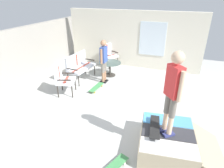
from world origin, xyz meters
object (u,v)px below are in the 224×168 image
patio_chair_near_house (108,53)px  skateboard_on_ramp (155,127)px  patio_chair_by_wall (62,77)px  person_watching (104,59)px  patio_table (110,66)px  patio_bench (79,64)px  skateboard_spare (112,168)px  skateboard_by_bench (96,87)px  person_skater (173,89)px  skate_ramp (168,141)px

patio_chair_near_house → skateboard_on_ramp: 5.37m
patio_chair_by_wall → person_watching: 1.68m
patio_table → person_watching: bearing=-179.1°
patio_bench → skateboard_spare: size_ratio=1.57×
patio_bench → patio_chair_near_house: size_ratio=1.26×
patio_chair_near_house → skateboard_by_bench: patio_chair_near_house is taller
person_skater → patio_table: bearing=37.1°
skate_ramp → patio_bench: size_ratio=1.49×
person_watching → skateboard_by_bench: person_watching is taller
skate_ramp → person_skater: person_skater is taller
patio_chair_by_wall → skateboard_spare: 3.60m
patio_bench → person_watching: (0.08, -1.02, 0.32)m
skateboard_by_bench → skateboard_spare: bearing=-150.0°
patio_bench → skateboard_on_ramp: (-2.72, -3.38, -0.06)m
patio_chair_near_house → skateboard_by_bench: (-2.43, -0.51, -0.53)m
skate_ramp → skateboard_on_ramp: bearing=93.9°
person_watching → patio_bench: bearing=94.6°
skateboard_by_bench → skateboard_spare: same height
patio_chair_near_house → patio_chair_by_wall: size_ratio=1.00×
patio_chair_near_house → skateboard_by_bench: 2.54m
patio_chair_near_house → person_skater: size_ratio=0.57×
patio_chair_near_house → skateboard_on_ramp: size_ratio=1.24×
person_skater → person_watching: bearing=43.0°
patio_bench → person_watching: 1.07m
person_skater → skate_ramp: bearing=-67.4°
skate_ramp → patio_chair_by_wall: patio_chair_by_wall is taller
person_skater → skateboard_spare: person_skater is taller
patio_bench → patio_chair_by_wall: size_ratio=1.26×
patio_chair_near_house → patio_chair_by_wall: bearing=172.7°
skateboard_on_ramp → skate_ramp: bearing=-86.1°
patio_chair_near_house → patio_table: patio_chair_near_house is taller
person_skater → patio_chair_near_house: bearing=34.6°
skateboard_on_ramp → person_watching: bearing=40.2°
skate_ramp → patio_bench: 4.59m
person_skater → skateboard_on_ramp: (0.01, 0.25, -0.96)m
patio_table → person_skater: person_skater is taller
patio_chair_by_wall → skateboard_by_bench: size_ratio=1.26×
patio_chair_by_wall → patio_chair_near_house: bearing=-7.3°
patio_table → skateboard_spare: patio_table is taller
patio_bench → person_skater: 4.63m
skate_ramp → skateboard_spare: skate_ramp is taller
person_skater → skateboard_spare: 1.92m
skateboard_by_bench → skateboard_spare: (-3.04, -1.75, 0.00)m
skate_ramp → skateboard_by_bench: skate_ramp is taller
patio_table → patio_bench: bearing=126.5°
patio_bench → skateboard_spare: patio_bench is taller
patio_chair_near_house → patio_bench: bearing=164.6°
patio_table → skateboard_on_ramp: 4.20m
skateboard_on_ramp → patio_chair_by_wall: bearing=66.4°
patio_chair_by_wall → skateboard_on_ramp: 3.58m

